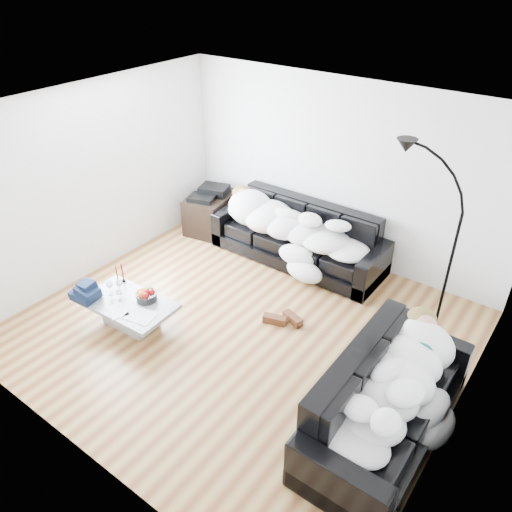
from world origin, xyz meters
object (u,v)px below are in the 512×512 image
Objects in this scene: candle_left at (117,274)px; floor_lamp at (450,266)px; sleeper_back at (297,223)px; wine_glass_c at (119,295)px; coffee_table at (130,313)px; sleeper_right at (392,383)px; wine_glass_a at (120,286)px; candle_right at (122,273)px; wine_glass_b at (110,288)px; fruit_bowl at (146,294)px; shoes at (283,319)px; sofa_back at (298,235)px; sofa_right at (389,399)px; stereo at (210,192)px; av_cabinet at (211,212)px.

candle_left is 4.00m from floor_lamp.
wine_glass_c is at bearing -111.39° from sleeper_back.
wine_glass_c is at bearing -161.23° from coffee_table.
sleeper_right is 11.80× the size of wine_glass_c.
candle_right reaches higher than wine_glass_a.
sleeper_back is 2.32m from floor_lamp.
fruit_bowl is at bearing 22.08° from wine_glass_b.
wine_glass_c is 0.70× the size of candle_left.
sofa_back is at bearing 110.48° from shoes.
candle_left reaches higher than coffee_table.
sofa_right is 3.32m from wine_glass_c.
stereo is at bearing 105.37° from wine_glass_c.
av_cabinet is at bearing 144.88° from shoes.
wine_glass_c reaches higher than shoes.
candle_left is (-0.22, 0.15, 0.02)m from wine_glass_a.
shoes is at bearing 65.10° from sofa_right.
wine_glass_c is (-0.96, -2.46, -0.23)m from sleeper_back.
floor_lamp is at bearing 22.66° from shoes.
shoes is (1.73, 1.06, -0.37)m from wine_glass_a.
sleeper_right reaches higher than shoes.
coffee_table is at bearing -109.04° from sofa_back.
wine_glass_a is 0.72× the size of candle_right.
sleeper_back is 2.57m from candle_left.
sleeper_right is 3.43m from wine_glass_a.
wine_glass_a reaches higher than shoes.
sofa_right reaches higher than wine_glass_c.
candle_left is 0.50× the size of stereo.
candle_right is (-1.23, -2.17, -0.18)m from sleeper_back.
wine_glass_c is (-3.29, -0.39, -0.02)m from sofa_right.
sofa_back reaches higher than coffee_table.
floor_lamp is (3.32, 1.90, 0.59)m from wine_glass_a.
candle_left is 0.11× the size of floor_lamp.
coffee_table is (-3.18, -0.35, -0.26)m from sofa_right.
candle_left is at bearing 153.53° from coffee_table.
sofa_right is at bearing 3.48° from fruit_bowl.
av_cabinet is (-0.41, 2.19, -0.17)m from candle_right.
wine_glass_b reaches higher than fruit_bowl.
candle_left reaches higher than wine_glass_a.
sofa_right is 11.22× the size of wine_glass_a.
sofa_back is 1.53m from shoes.
floor_lamp reaches higher than sofa_right.
coffee_table is at bearing -109.41° from sleeper_back.
coffee_table is 7.36× the size of wine_glass_c.
sofa_right is 4.36× the size of shoes.
floor_lamp is (3.48, 1.72, 0.55)m from candle_right.
sofa_right is 3.64m from candle_left.
wine_glass_c is 0.32× the size of shoes.
av_cabinet is (-3.98, 2.10, -0.34)m from sleeper_right.
sleeper_back is 2.60m from wine_glass_a.
coffee_table is 0.56× the size of floor_lamp.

